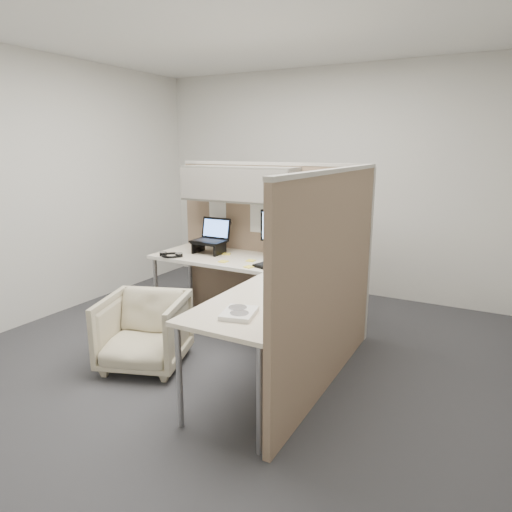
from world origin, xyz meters
The scene contains 20 objects.
ground centered at (0.00, 0.00, 0.00)m, with size 4.50×4.50×0.00m, color #2F2F34.
partition_back centered at (-0.22, 0.83, 1.10)m, with size 2.00×0.36×1.63m.
partition_right centered at (0.90, -0.07, 0.82)m, with size 0.07×2.03×1.63m.
desk centered at (0.12, 0.13, 0.69)m, with size 2.00×1.98×0.73m.
office_chair centered at (-0.53, -0.50, 0.33)m, with size 0.64×0.60×0.66m, color beige.
monitor_left centered at (0.14, 0.71, 1.00)m, with size 0.44×0.20×0.47m.
monitor_right centered at (0.62, 0.57, 1.00)m, with size 0.34×0.33×0.47m.
laptop_station centered at (-0.61, 0.60, 0.86)m, with size 0.33×0.28×0.34m.
keyboard centered at (0.26, 0.31, 0.74)m, with size 0.43×0.14×0.02m, color black.
mouse centered at (0.59, 0.26, 0.75)m, with size 0.08×0.05×0.03m, color black.
travel_mug centered at (0.40, 0.65, 0.81)m, with size 0.08×0.08×0.16m.
soda_can_green centered at (0.65, 0.26, 0.79)m, with size 0.07×0.07×0.12m, color #B21E1E.
soda_can_silver centered at (0.56, 0.53, 0.79)m, with size 0.07×0.07×0.12m, color silver.
sticky_note_b centered at (0.01, 0.28, 0.73)m, with size 0.08×0.08×0.01m, color yellow.
sticky_note_d centered at (-0.09, 0.49, 0.73)m, with size 0.08×0.08×0.01m, color yellow.
sticky_note_a centered at (-0.30, 0.34, 0.73)m, with size 0.08×0.08×0.01m, color yellow.
sticky_note_c centered at (-0.43, 0.61, 0.73)m, with size 0.08×0.08×0.01m, color yellow.
headphones centered at (-0.86, 0.28, 0.75)m, with size 0.24×0.23×0.03m.
paper_stack centered at (0.54, -0.79, 0.75)m, with size 0.25×0.29×0.03m.
desk_clock centered at (0.61, -0.33, 0.78)m, with size 0.09×0.10×0.10m.
Camera 1 is at (1.94, -3.14, 1.77)m, focal length 32.00 mm.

